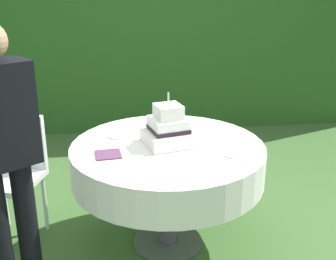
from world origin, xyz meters
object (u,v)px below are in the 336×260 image
Objects in this scene: wedding_cake at (169,129)px; garden_chair at (14,166)px; serving_plate_far at (234,155)px; cake_table at (168,162)px; standing_person at (2,152)px; serving_plate_near at (227,134)px; napkin_stack at (108,154)px; serving_plate_left at (120,136)px.

garden_chair is at bearing 167.98° from wedding_cake.
wedding_cake is 0.46m from serving_plate_far.
cake_table is 11.35× the size of serving_plate_far.
wedding_cake is at bearing 25.75° from standing_person.
serving_plate_far is at bearing -18.51° from garden_chair.
serving_plate_near is 0.85m from napkin_stack.
cake_table is 3.44× the size of wedding_cake.
cake_table is 8.18× the size of napkin_stack.
napkin_stack is (-0.39, -0.15, -0.09)m from wedding_cake.
garden_chair is at bearing 166.37° from cake_table.
serving_plate_left is 0.32m from napkin_stack.
wedding_cake is 1.13m from garden_chair.
wedding_cake reaches higher than serving_plate_near.
napkin_stack is 0.64m from standing_person.
garden_chair is 0.79m from standing_person.
garden_chair reaches higher than serving_plate_left.
wedding_cake reaches higher than napkin_stack.
serving_plate_near is at bearing -4.73° from garden_chair.
napkin_stack is (-0.07, -0.31, -0.00)m from serving_plate_left.
wedding_cake is at bearing -165.98° from serving_plate_near.
serving_plate_near is 1.50m from garden_chair.
serving_plate_far is at bearing -30.57° from cake_table.
napkin_stack is at bearing -29.37° from garden_chair.
serving_plate_far is 0.77m from napkin_stack.
standing_person reaches higher than wedding_cake.
garden_chair is (-0.67, 0.38, -0.22)m from napkin_stack.
cake_table is 0.47m from serving_plate_near.
serving_plate_left reaches higher than napkin_stack.
cake_table is at bearing -109.78° from wedding_cake.
serving_plate_left is at bearing 153.08° from wedding_cake.
serving_plate_left is 0.17× the size of garden_chair.
standing_person reaches higher than garden_chair.
serving_plate_far reaches higher than napkin_stack.
serving_plate_near is 0.80× the size of napkin_stack.
cake_table is 1.06m from standing_person.
cake_table is 0.46m from serving_plate_far.
garden_chair is at bearing 175.27° from serving_plate_near.
serving_plate_left is (-0.31, 0.19, 0.13)m from cake_table.
serving_plate_left is at bearing 148.91° from serving_plate_far.
garden_chair is 0.56× the size of standing_person.
serving_plate_left is (-0.74, 0.06, 0.00)m from serving_plate_near.
cake_table is at bearing 17.61° from napkin_stack.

